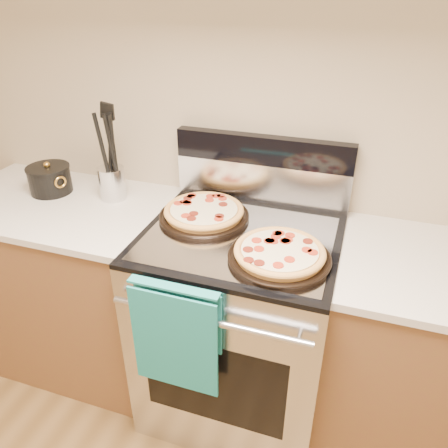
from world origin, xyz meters
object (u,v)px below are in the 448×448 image
(utensil_crock, at_px, (112,183))
(saucepan, at_px, (50,180))
(range_body, at_px, (239,326))
(pepperoni_pizza_front, at_px, (279,254))
(pepperoni_pizza_back, at_px, (204,213))

(utensil_crock, height_order, saucepan, utensil_crock)
(range_body, height_order, utensil_crock, utensil_crock)
(range_body, xyz_separation_m, utensil_crock, (-0.65, 0.15, 0.53))
(range_body, distance_m, saucepan, 1.10)
(range_body, bearing_deg, pepperoni_pizza_front, -36.10)
(range_body, relative_size, saucepan, 4.74)
(pepperoni_pizza_front, bearing_deg, utensil_crock, 161.48)
(saucepan, bearing_deg, pepperoni_pizza_front, -12.01)
(pepperoni_pizza_back, height_order, pepperoni_pizza_front, same)
(utensil_crock, xyz_separation_m, saucepan, (-0.31, -0.04, -0.02))
(pepperoni_pizza_back, height_order, utensil_crock, utensil_crock)
(pepperoni_pizza_back, height_order, saucepan, saucepan)
(range_body, height_order, pepperoni_pizza_front, pepperoni_pizza_front)
(range_body, relative_size, pepperoni_pizza_front, 2.52)
(range_body, xyz_separation_m, saucepan, (-0.96, 0.11, 0.52))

